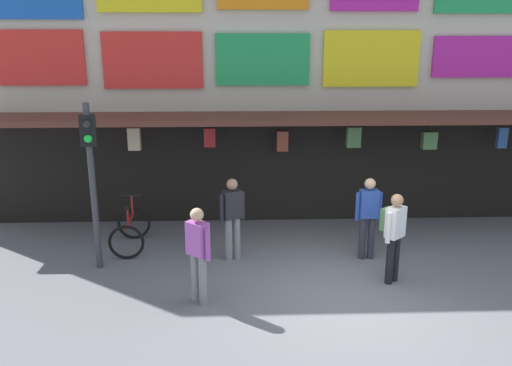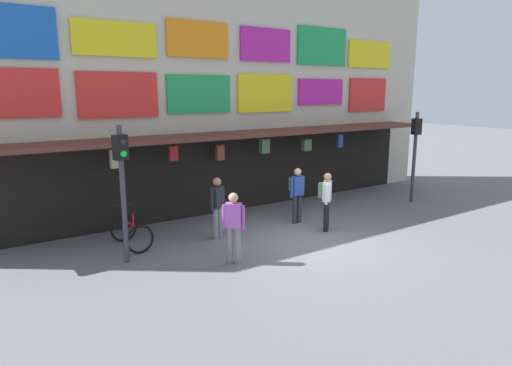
% 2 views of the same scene
% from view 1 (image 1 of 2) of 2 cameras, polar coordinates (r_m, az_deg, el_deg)
% --- Properties ---
extents(ground_plane, '(80.00, 80.00, 0.00)m').
position_cam_1_polar(ground_plane, '(9.34, 9.59, -12.20)').
color(ground_plane, slate).
extents(shopfront, '(18.00, 2.60, 8.00)m').
position_cam_1_polar(shopfront, '(12.76, 6.29, 14.00)').
color(shopfront, beige).
rests_on(shopfront, ground).
extents(traffic_light_near, '(0.32, 0.35, 3.20)m').
position_cam_1_polar(traffic_light_near, '(10.05, -17.63, 2.36)').
color(traffic_light_near, '#38383D').
rests_on(traffic_light_near, ground).
extents(bicycle_parked, '(0.78, 1.19, 1.05)m').
position_cam_1_polar(bicycle_parked, '(11.32, -13.59, -5.10)').
color(bicycle_parked, black).
rests_on(bicycle_parked, ground).
extents(pedestrian_in_red, '(0.47, 0.47, 1.68)m').
position_cam_1_polar(pedestrian_in_red, '(9.67, 14.81, -5.11)').
color(pedestrian_in_red, black).
rests_on(pedestrian_in_red, ground).
extents(pedestrian_in_black, '(0.42, 0.40, 1.68)m').
position_cam_1_polar(pedestrian_in_black, '(8.69, -6.36, -7.33)').
color(pedestrian_in_black, gray).
rests_on(pedestrian_in_black, ground).
extents(pedestrian_in_purple, '(0.49, 0.35, 1.68)m').
position_cam_1_polar(pedestrian_in_purple, '(10.31, -2.59, -3.47)').
color(pedestrian_in_purple, gray).
rests_on(pedestrian_in_purple, ground).
extents(pedestrian_in_blue, '(0.53, 0.36, 1.68)m').
position_cam_1_polar(pedestrian_in_blue, '(10.58, 12.14, -3.10)').
color(pedestrian_in_blue, '#2D2D38').
rests_on(pedestrian_in_blue, ground).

